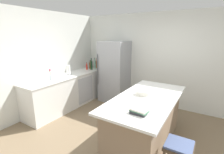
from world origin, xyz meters
The scene contains 17 objects.
ground_plane centered at (0.00, 0.00, 0.00)m, with size 7.20×7.20×0.00m, color #7A664C.
wall_rear centered at (0.00, 2.25, 1.30)m, with size 6.00×0.10×2.60m, color silver.
wall_left centered at (-2.45, 0.00, 1.30)m, with size 0.10×6.00×2.60m, color silver.
counter_run_left centered at (-2.08, 0.79, 0.46)m, with size 0.67×2.65×0.91m.
kitchen_island centered at (0.39, 0.30, 0.47)m, with size 0.98×2.04×0.93m.
refrigerator centered at (-1.22, 1.84, 0.91)m, with size 0.78×0.74×1.82m.
bar_stool centered at (1.07, -0.29, 0.51)m, with size 0.36×0.36×0.62m.
sink_faucet centered at (-2.13, 0.50, 1.07)m, with size 0.15×0.05×0.30m.
flower_vase centered at (-2.04, 0.17, 1.01)m, with size 0.07×0.07×0.29m.
paper_towel_roll centered at (-2.08, 0.80, 1.05)m, with size 0.14×0.14×0.31m.
vinegar_bottle centered at (-2.02, 1.99, 1.04)m, with size 0.05×0.05×0.32m.
gin_bottle centered at (-2.01, 1.90, 1.05)m, with size 0.07×0.07×0.35m.
whiskey_bottle centered at (-2.11, 1.80, 1.02)m, with size 0.08×0.08×0.27m.
wine_bottle centered at (-2.00, 1.71, 1.06)m, with size 0.07×0.07×0.36m.
hot_sauce_bottle centered at (-2.11, 1.61, 1.00)m, with size 0.05×0.05×0.23m.
cookbook_stack centered at (0.51, -0.35, 0.96)m, with size 0.27×0.18×0.08m.
mixing_bowl centered at (0.28, 0.39, 0.97)m, with size 0.26×0.26×0.08m.
Camera 1 is at (1.31, -2.35, 2.01)m, focal length 26.40 mm.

